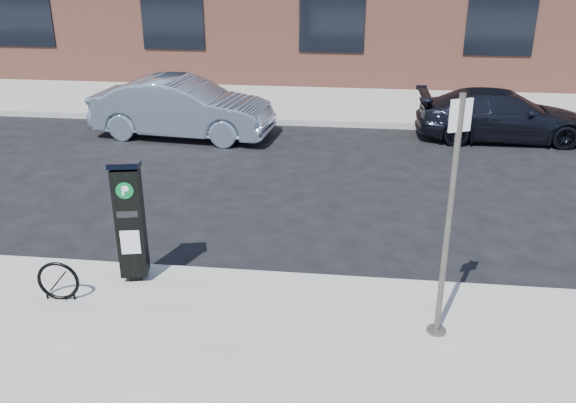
# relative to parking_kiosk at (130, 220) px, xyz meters

# --- Properties ---
(ground) EXTENTS (120.00, 120.00, 0.00)m
(ground) POSITION_rel_parking_kiosk_xyz_m (1.94, 0.35, -1.02)
(ground) COLOR black
(ground) RESTS_ON ground
(sidewalk_far) EXTENTS (60.00, 12.00, 0.15)m
(sidewalk_far) POSITION_rel_parking_kiosk_xyz_m (1.94, 14.35, -0.94)
(sidewalk_far) COLOR gray
(sidewalk_far) RESTS_ON ground
(curb_near) EXTENTS (60.00, 0.12, 0.16)m
(curb_near) POSITION_rel_parking_kiosk_xyz_m (1.94, 0.33, -0.94)
(curb_near) COLOR #9E9B93
(curb_near) RESTS_ON ground
(curb_far) EXTENTS (60.00, 0.12, 0.16)m
(curb_far) POSITION_rel_parking_kiosk_xyz_m (1.94, 8.37, -0.94)
(curb_far) COLOR #9E9B93
(curb_far) RESTS_ON ground
(parking_kiosk) EXTENTS (0.45, 0.42, 1.69)m
(parking_kiosk) POSITION_rel_parking_kiosk_xyz_m (0.00, 0.00, 0.00)
(parking_kiosk) COLOR black
(parking_kiosk) RESTS_ON sidewalk_near
(sign_pole) EXTENTS (0.24, 0.23, 2.82)m
(sign_pole) POSITION_rel_parking_kiosk_xyz_m (3.92, -0.79, 0.53)
(sign_pole) COLOR #544F4A
(sign_pole) RESTS_ON sidewalk_near
(bike_rack) EXTENTS (0.54, 0.08, 0.54)m
(bike_rack) POSITION_rel_parking_kiosk_xyz_m (-0.77, -0.64, -0.61)
(bike_rack) COLOR black
(bike_rack) RESTS_ON sidewalk_near
(car_silver) EXTENTS (4.44, 1.92, 1.42)m
(car_silver) POSITION_rel_parking_kiosk_xyz_m (-1.34, 7.05, -0.31)
(car_silver) COLOR #889AAD
(car_silver) RESTS_ON ground
(car_dark) EXTENTS (4.08, 1.71, 1.18)m
(car_dark) POSITION_rel_parking_kiosk_xyz_m (6.30, 7.75, -0.43)
(car_dark) COLOR black
(car_dark) RESTS_ON ground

